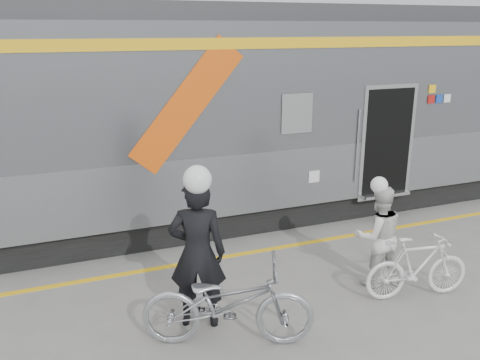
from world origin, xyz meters
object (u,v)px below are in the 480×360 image
bicycle_right (418,267)px  man (197,254)px  bicycle_left (228,303)px  woman (378,236)px

bicycle_right → man: bearing=91.3°
man → bicycle_left: size_ratio=0.95×
man → bicycle_left: (0.20, -0.55, -0.44)m
man → woman: man is taller
woman → bicycle_right: size_ratio=0.99×
man → woman: size_ratio=1.29×
man → bicycle_right: (3.07, -0.50, -0.52)m
woman → man: bearing=11.6°
bicycle_left → bicycle_right: size_ratio=1.34×
man → bicycle_right: 3.15m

